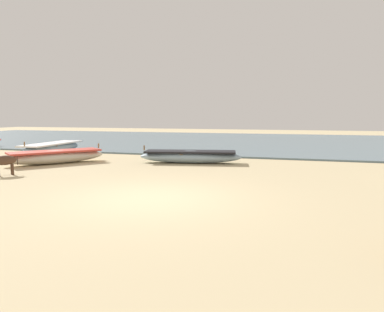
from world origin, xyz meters
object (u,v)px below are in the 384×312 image
at_px(fishing_boat_1, 190,156).
at_px(fishing_boat_3, 52,148).
at_px(fishing_boat_2, 55,156).
at_px(calf_near_dark, 3,161).

bearing_deg(fishing_boat_1, fishing_boat_3, -19.86).
bearing_deg(fishing_boat_2, calf_near_dark, -137.72).
bearing_deg(fishing_boat_3, fishing_boat_1, 76.59).
bearing_deg(calf_near_dark, fishing_boat_3, -119.21).
bearing_deg(fishing_boat_2, fishing_boat_1, -34.35).
xyz_separation_m(fishing_boat_1, fishing_boat_3, (-7.56, 1.21, 0.03)).
distance_m(fishing_boat_1, fishing_boat_3, 7.66).
height_order(fishing_boat_2, fishing_boat_3, fishing_boat_3).
bearing_deg(fishing_boat_1, fishing_boat_2, 7.82).
height_order(fishing_boat_1, fishing_boat_2, fishing_boat_2).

